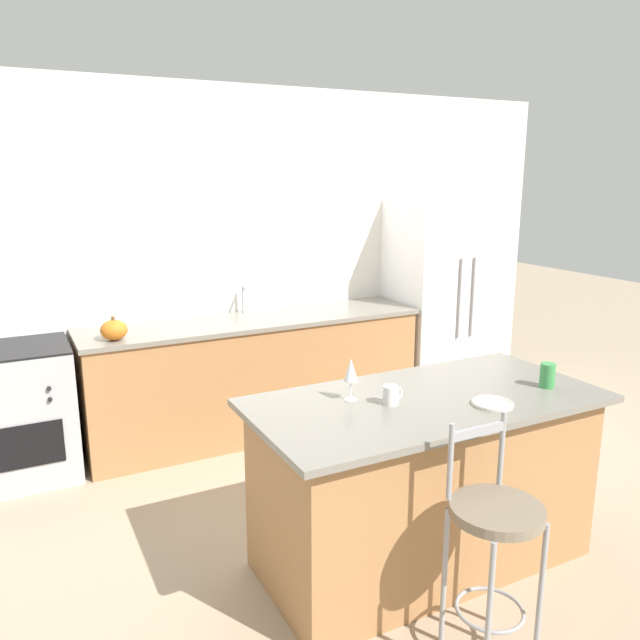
# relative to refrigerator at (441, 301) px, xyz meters

# --- Properties ---
(ground_plane) EXTENTS (18.00, 18.00, 0.00)m
(ground_plane) POSITION_rel_refrigerator_xyz_m (-1.80, -0.35, -0.91)
(ground_plane) COLOR tan
(wall_back) EXTENTS (6.00, 0.07, 2.70)m
(wall_back) POSITION_rel_refrigerator_xyz_m (-1.80, 0.35, 0.44)
(wall_back) COLOR silver
(wall_back) RESTS_ON ground_plane
(back_counter) EXTENTS (2.65, 0.68, 0.94)m
(back_counter) POSITION_rel_refrigerator_xyz_m (-1.80, 0.03, -0.44)
(back_counter) COLOR #A87547
(back_counter) RESTS_ON ground_plane
(sink_faucet) EXTENTS (0.02, 0.13, 0.22)m
(sink_faucet) POSITION_rel_refrigerator_xyz_m (-1.80, 0.23, 0.17)
(sink_faucet) COLOR #ADAFB5
(sink_faucet) RESTS_ON back_counter
(kitchen_island) EXTENTS (1.82, 0.89, 0.93)m
(kitchen_island) POSITION_rel_refrigerator_xyz_m (-1.64, -2.00, -0.44)
(kitchen_island) COLOR #A87547
(kitchen_island) RESTS_ON ground_plane
(refrigerator) EXTENTS (0.89, 0.69, 1.81)m
(refrigerator) POSITION_rel_refrigerator_xyz_m (0.00, 0.00, 0.00)
(refrigerator) COLOR white
(refrigerator) RESTS_ON ground_plane
(oven_range) EXTENTS (0.74, 0.64, 0.92)m
(oven_range) POSITION_rel_refrigerator_xyz_m (-3.52, 0.02, -0.45)
(oven_range) COLOR #ADAFB5
(oven_range) RESTS_ON ground_plane
(bar_stool_near) EXTENTS (0.39, 0.39, 1.04)m
(bar_stool_near) POSITION_rel_refrigerator_xyz_m (-1.78, -2.67, -0.33)
(bar_stool_near) COLOR #99999E
(bar_stool_near) RESTS_ON ground_plane
(dinner_plate) EXTENTS (0.20, 0.20, 0.02)m
(dinner_plate) POSITION_rel_refrigerator_xyz_m (-1.42, -2.23, 0.03)
(dinner_plate) COLOR beige
(dinner_plate) RESTS_ON kitchen_island
(wine_glass) EXTENTS (0.07, 0.07, 0.22)m
(wine_glass) POSITION_rel_refrigerator_xyz_m (-2.01, -1.85, 0.17)
(wine_glass) COLOR white
(wine_glass) RESTS_ON kitchen_island
(coffee_mug) EXTENTS (0.11, 0.08, 0.10)m
(coffee_mug) POSITION_rel_refrigerator_xyz_m (-1.86, -1.99, 0.07)
(coffee_mug) COLOR white
(coffee_mug) RESTS_ON kitchen_island
(tumbler_cup) EXTENTS (0.08, 0.08, 0.13)m
(tumbler_cup) POSITION_rel_refrigerator_xyz_m (-0.98, -2.16, 0.09)
(tumbler_cup) COLOR #3D934C
(tumbler_cup) RESTS_ON kitchen_island
(pumpkin_decoration) EXTENTS (0.18, 0.18, 0.16)m
(pumpkin_decoration) POSITION_rel_refrigerator_xyz_m (-2.87, -0.15, 0.10)
(pumpkin_decoration) COLOR orange
(pumpkin_decoration) RESTS_ON back_counter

